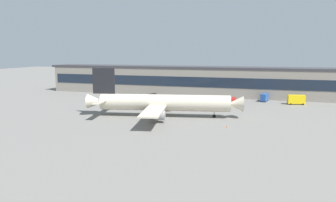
{
  "coord_description": "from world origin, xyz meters",
  "views": [
    {
      "loc": [
        34.88,
        -103.85,
        23.09
      ],
      "look_at": [
        0.51,
        6.09,
        5.0
      ],
      "focal_mm": 34.01,
      "sensor_mm": 36.0,
      "label": 1
    }
  ],
  "objects_px": {
    "pushback_tractor": "(110,95)",
    "traffic_cone_0": "(227,127)",
    "follow_me_car": "(152,95)",
    "catering_truck": "(296,99)",
    "stair_truck": "(265,97)",
    "airliner": "(162,103)",
    "belt_loader": "(232,100)"
  },
  "relations": [
    {
      "from": "follow_me_car",
      "to": "stair_truck",
      "type": "bearing_deg",
      "value": 3.09
    },
    {
      "from": "traffic_cone_0",
      "to": "airliner",
      "type": "bearing_deg",
      "value": 157.06
    },
    {
      "from": "pushback_tractor",
      "to": "catering_truck",
      "type": "height_order",
      "value": "catering_truck"
    },
    {
      "from": "belt_loader",
      "to": "catering_truck",
      "type": "relative_size",
      "value": 0.88
    },
    {
      "from": "airliner",
      "to": "catering_truck",
      "type": "distance_m",
      "value": 63.54
    },
    {
      "from": "airliner",
      "to": "stair_truck",
      "type": "relative_size",
      "value": 8.7
    },
    {
      "from": "belt_loader",
      "to": "catering_truck",
      "type": "bearing_deg",
      "value": 3.54
    },
    {
      "from": "airliner",
      "to": "follow_me_car",
      "type": "distance_m",
      "value": 48.42
    },
    {
      "from": "pushback_tractor",
      "to": "traffic_cone_0",
      "type": "xyz_separation_m",
      "value": [
        65.39,
        -49.31,
        -0.76
      ]
    },
    {
      "from": "follow_me_car",
      "to": "catering_truck",
      "type": "relative_size",
      "value": 0.63
    },
    {
      "from": "follow_me_car",
      "to": "catering_truck",
      "type": "distance_m",
      "value": 67.62
    },
    {
      "from": "pushback_tractor",
      "to": "airliner",
      "type": "bearing_deg",
      "value": -43.47
    },
    {
      "from": "catering_truck",
      "to": "traffic_cone_0",
      "type": "height_order",
      "value": "catering_truck"
    },
    {
      "from": "airliner",
      "to": "catering_truck",
      "type": "relative_size",
      "value": 7.35
    },
    {
      "from": "belt_loader",
      "to": "traffic_cone_0",
      "type": "bearing_deg",
      "value": -85.76
    },
    {
      "from": "pushback_tractor",
      "to": "belt_loader",
      "type": "height_order",
      "value": "belt_loader"
    },
    {
      "from": "follow_me_car",
      "to": "catering_truck",
      "type": "xyz_separation_m",
      "value": [
        67.58,
        -2.03,
        1.2
      ]
    },
    {
      "from": "traffic_cone_0",
      "to": "belt_loader",
      "type": "bearing_deg",
      "value": 94.24
    },
    {
      "from": "stair_truck",
      "to": "traffic_cone_0",
      "type": "distance_m",
      "value": 58.07
    },
    {
      "from": "airliner",
      "to": "catering_truck",
      "type": "height_order",
      "value": "airliner"
    },
    {
      "from": "catering_truck",
      "to": "belt_loader",
      "type": "bearing_deg",
      "value": -176.46
    },
    {
      "from": "traffic_cone_0",
      "to": "pushback_tractor",
      "type": "bearing_deg",
      "value": 142.98
    },
    {
      "from": "airliner",
      "to": "belt_loader",
      "type": "bearing_deg",
      "value": 63.1
    },
    {
      "from": "catering_truck",
      "to": "stair_truck",
      "type": "distance_m",
      "value": 14.09
    },
    {
      "from": "airliner",
      "to": "stair_truck",
      "type": "xyz_separation_m",
      "value": [
        34.48,
        46.9,
        -3.04
      ]
    },
    {
      "from": "follow_me_car",
      "to": "traffic_cone_0",
      "type": "distance_m",
      "value": 69.86
    },
    {
      "from": "airliner",
      "to": "traffic_cone_0",
      "type": "xyz_separation_m",
      "value": [
        24.17,
        -10.23,
        -4.73
      ]
    },
    {
      "from": "catering_truck",
      "to": "stair_truck",
      "type": "xyz_separation_m",
      "value": [
        -13.18,
        4.97,
        -0.31
      ]
    },
    {
      "from": "follow_me_car",
      "to": "stair_truck",
      "type": "relative_size",
      "value": 0.74
    },
    {
      "from": "pushback_tractor",
      "to": "stair_truck",
      "type": "height_order",
      "value": "stair_truck"
    },
    {
      "from": "pushback_tractor",
      "to": "belt_loader",
      "type": "distance_m",
      "value": 61.66
    },
    {
      "from": "belt_loader",
      "to": "stair_truck",
      "type": "height_order",
      "value": "stair_truck"
    }
  ]
}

